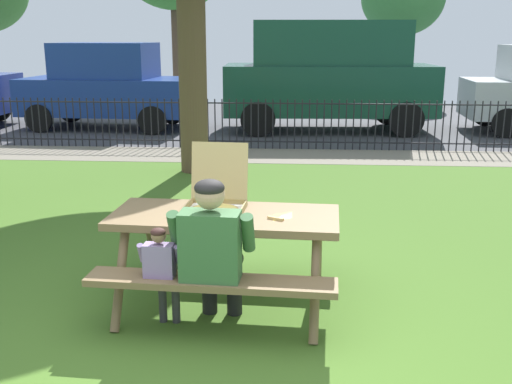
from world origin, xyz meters
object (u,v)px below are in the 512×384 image
(parked_car_right, at_px, (329,73))
(adult_at_table, at_px, (213,249))
(parked_car_center, at_px, (107,85))
(pizza_box_open, at_px, (216,198))
(pizza_slice_on_table, at_px, (281,216))
(picnic_table_foreground, at_px, (225,234))
(child_at_table, at_px, (162,268))

(parked_car_right, bearing_deg, adult_at_table, -97.43)
(parked_car_center, xyz_separation_m, parked_car_right, (5.17, 0.00, 0.29))
(pizza_box_open, xyz_separation_m, adult_at_table, (0.06, -0.60, -0.21))
(pizza_slice_on_table, relative_size, parked_car_center, 0.07)
(picnic_table_foreground, bearing_deg, adult_at_table, -92.85)
(child_at_table, bearing_deg, adult_at_table, 1.47)
(picnic_table_foreground, height_order, adult_at_table, adult_at_table)
(adult_at_table, distance_m, parked_car_right, 10.02)
(picnic_table_foreground, relative_size, adult_at_table, 1.58)
(pizza_slice_on_table, distance_m, child_at_table, 1.00)
(parked_car_center, bearing_deg, pizza_slice_on_table, -65.29)
(parked_car_right, bearing_deg, picnic_table_foreground, -97.67)
(adult_at_table, bearing_deg, pizza_slice_on_table, 42.84)
(pizza_box_open, height_order, adult_at_table, pizza_box_open)
(pizza_slice_on_table, bearing_deg, picnic_table_foreground, 172.51)
(parked_car_right, bearing_deg, child_at_table, -99.53)
(child_at_table, distance_m, parked_car_center, 10.53)
(picnic_table_foreground, bearing_deg, child_at_table, -128.05)
(parked_car_center, bearing_deg, parked_car_right, 0.00)
(adult_at_table, distance_m, child_at_table, 0.40)
(pizza_slice_on_table, relative_size, adult_at_table, 0.22)
(adult_at_table, relative_size, parked_car_right, 0.25)
(picnic_table_foreground, distance_m, adult_at_table, 0.50)
(adult_at_table, xyz_separation_m, parked_car_center, (-3.88, 9.91, 0.35))
(pizza_box_open, distance_m, adult_at_table, 0.64)
(parked_car_center, bearing_deg, adult_at_table, -68.61)
(pizza_slice_on_table, distance_m, adult_at_table, 0.66)
(picnic_table_foreground, distance_m, parked_car_center, 10.20)
(pizza_box_open, bearing_deg, adult_at_table, -84.46)
(parked_car_right, bearing_deg, pizza_slice_on_table, -94.92)
(pizza_slice_on_table, distance_m, parked_car_right, 9.52)
(pizza_box_open, bearing_deg, child_at_table, -117.40)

